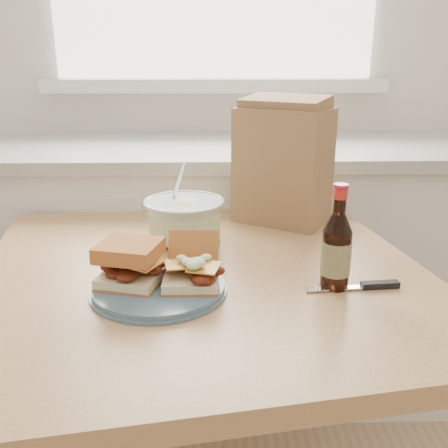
{
  "coord_description": "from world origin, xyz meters",
  "views": [
    {
      "loc": [
        -0.02,
        -0.03,
        1.22
      ],
      "look_at": [
        0.01,
        1.03,
        0.87
      ],
      "focal_mm": 40.0,
      "sensor_mm": 36.0,
      "label": 1
    }
  ],
  "objects_px": {
    "beer_bottle": "(336,250)",
    "paper_bag": "(283,166)",
    "dining_table": "(203,314)",
    "plate": "(159,288)",
    "coleslaw_bowl": "(185,221)"
  },
  "relations": [
    {
      "from": "dining_table",
      "to": "coleslaw_bowl",
      "type": "relative_size",
      "value": 5.45
    },
    {
      "from": "plate",
      "to": "beer_bottle",
      "type": "height_order",
      "value": "beer_bottle"
    },
    {
      "from": "beer_bottle",
      "to": "paper_bag",
      "type": "bearing_deg",
      "value": 86.21
    },
    {
      "from": "coleslaw_bowl",
      "to": "dining_table",
      "type": "bearing_deg",
      "value": -74.56
    },
    {
      "from": "plate",
      "to": "paper_bag",
      "type": "distance_m",
      "value": 0.55
    },
    {
      "from": "beer_bottle",
      "to": "paper_bag",
      "type": "distance_m",
      "value": 0.44
    },
    {
      "from": "plate",
      "to": "paper_bag",
      "type": "bearing_deg",
      "value": 55.76
    },
    {
      "from": "coleslaw_bowl",
      "to": "paper_bag",
      "type": "bearing_deg",
      "value": 30.05
    },
    {
      "from": "plate",
      "to": "paper_bag",
      "type": "relative_size",
      "value": 0.83
    },
    {
      "from": "beer_bottle",
      "to": "paper_bag",
      "type": "relative_size",
      "value": 0.68
    },
    {
      "from": "dining_table",
      "to": "plate",
      "type": "xyz_separation_m",
      "value": [
        -0.08,
        -0.12,
        0.12
      ]
    },
    {
      "from": "beer_bottle",
      "to": "dining_table",
      "type": "bearing_deg",
      "value": 147.64
    },
    {
      "from": "beer_bottle",
      "to": "paper_bag",
      "type": "xyz_separation_m",
      "value": [
        -0.05,
        0.43,
        0.08
      ]
    },
    {
      "from": "coleslaw_bowl",
      "to": "beer_bottle",
      "type": "distance_m",
      "value": 0.42
    },
    {
      "from": "plate",
      "to": "coleslaw_bowl",
      "type": "relative_size",
      "value": 1.29
    }
  ]
}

